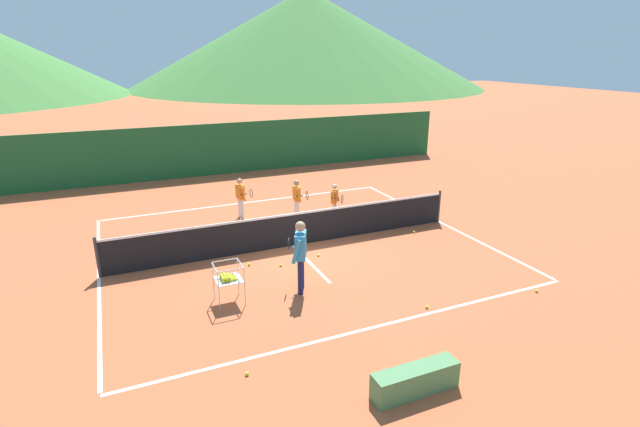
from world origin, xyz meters
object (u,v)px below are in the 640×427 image
at_px(tennis_ball_0, 537,291).
at_px(tennis_ball_4, 427,307).
at_px(tennis_ball_5, 281,265).
at_px(courtside_bench, 415,380).
at_px(tennis_ball_6, 318,255).
at_px(tennis_ball_1, 247,374).
at_px(tennis_ball_2, 414,232).
at_px(instructor, 300,250).
at_px(student_1, 297,196).
at_px(student_2, 335,199).
at_px(tennis_ball_3, 249,265).
at_px(tennis_net, 292,229).
at_px(ball_cart, 228,278).
at_px(student_0, 241,194).

bearing_deg(tennis_ball_0, tennis_ball_4, 171.49).
relative_size(tennis_ball_4, tennis_ball_5, 1.00).
height_order(tennis_ball_0, courtside_bench, courtside_bench).
relative_size(tennis_ball_5, tennis_ball_6, 1.00).
relative_size(tennis_ball_6, courtside_bench, 0.05).
relative_size(tennis_ball_1, tennis_ball_2, 1.00).
relative_size(instructor, courtside_bench, 1.13).
xyz_separation_m(tennis_ball_0, tennis_ball_1, (-6.92, -0.23, 0.00)).
relative_size(student_1, tennis_ball_6, 19.35).
relative_size(instructor, student_2, 1.41).
bearing_deg(tennis_ball_1, tennis_ball_4, 8.77).
height_order(instructor, tennis_ball_3, instructor).
bearing_deg(tennis_ball_6, tennis_ball_3, 175.08).
distance_m(student_1, tennis_ball_3, 3.90).
height_order(tennis_net, tennis_ball_6, tennis_net).
xyz_separation_m(student_2, tennis_ball_1, (-4.82, -6.65, -0.69)).
bearing_deg(student_2, tennis_ball_6, -123.80).
xyz_separation_m(tennis_ball_4, tennis_ball_5, (-2.19, 3.29, 0.00)).
xyz_separation_m(tennis_ball_6, courtside_bench, (-0.75, -5.65, 0.20)).
height_order(tennis_ball_4, tennis_ball_6, same).
xyz_separation_m(student_1, tennis_ball_4, (0.45, -6.58, -0.76)).
distance_m(student_2, tennis_ball_1, 8.24).
xyz_separation_m(tennis_ball_3, courtside_bench, (1.13, -5.81, 0.20)).
relative_size(tennis_net, tennis_ball_2, 149.38).
bearing_deg(ball_cart, tennis_net, 45.61).
bearing_deg(tennis_ball_4, instructor, 139.49).
distance_m(tennis_ball_0, tennis_ball_3, 6.98).
distance_m(student_2, ball_cart, 6.02).
bearing_deg(instructor, student_2, 55.59).
relative_size(ball_cart, tennis_ball_1, 13.22).
distance_m(student_1, tennis_ball_2, 3.92).
bearing_deg(tennis_ball_2, instructor, -155.52).
bearing_deg(tennis_ball_0, tennis_ball_1, -178.08).
relative_size(tennis_ball_2, tennis_ball_4, 1.00).
relative_size(ball_cart, tennis_ball_4, 13.22).
bearing_deg(student_1, tennis_ball_3, -130.18).
distance_m(student_0, courtside_bench, 9.62).
xyz_separation_m(student_2, tennis_ball_3, (-3.56, -2.35, -0.69)).
xyz_separation_m(student_1, ball_cart, (-3.40, -4.59, -0.20)).
xyz_separation_m(student_2, tennis_ball_2, (1.70, -2.08, -0.69)).
bearing_deg(tennis_ball_5, tennis_net, 56.89).
distance_m(student_0, tennis_ball_6, 4.16).
height_order(student_0, tennis_ball_2, student_0).
bearing_deg(tennis_ball_6, courtside_bench, -97.56).
bearing_deg(ball_cart, tennis_ball_1, -97.10).
xyz_separation_m(tennis_ball_0, tennis_ball_2, (-0.41, 4.35, 0.00)).
relative_size(student_2, tennis_ball_3, 17.71).
height_order(student_1, tennis_ball_1, student_1).
distance_m(instructor, tennis_ball_4, 3.04).
xyz_separation_m(student_0, tennis_ball_0, (4.85, -7.85, -0.78)).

